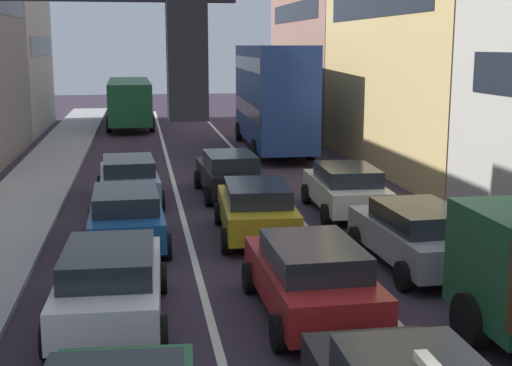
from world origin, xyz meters
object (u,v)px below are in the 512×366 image
Objects in this scene: wagon_left_lane_second at (110,282)px; hatchback_centre_lane_third at (256,208)px; sedan_centre_lane_second at (311,276)px; sedan_left_lane_fourth at (129,178)px; sedan_right_lane_behind_truck at (417,234)px; coupe_centre_lane_fourth at (230,173)px; bus_mid_queue_primary at (273,93)px; wagon_right_lane_far at (346,188)px; sedan_left_lane_third at (126,215)px; bus_far_queue_secondary at (129,99)px.

hatchback_centre_lane_third is (3.62, 5.41, 0.00)m from wagon_left_lane_second.
sedan_centre_lane_second and sedan_left_lane_fourth have the same top height.
hatchback_centre_lane_third and sedan_right_lane_behind_truck have the same top height.
coupe_centre_lane_fourth is at bearing -16.50° from wagon_left_lane_second.
wagon_right_lane_far is at bearing -178.95° from bus_mid_queue_primary.
bus_far_queue_secondary is at bearing -1.01° from sedan_left_lane_third.
coupe_centre_lane_fourth is (3.39, 5.63, 0.00)m from sedan_left_lane_third.
sedan_left_lane_fourth is at bearing 17.33° from sedan_centre_lane_second.
bus_mid_queue_primary is (6.79, 15.69, 2.03)m from sedan_left_lane_third.
sedan_right_lane_behind_truck is 0.41× the size of bus_far_queue_secondary.
sedan_right_lane_behind_truck is 1.00× the size of wagon_right_lane_far.
sedan_left_lane_fourth is at bearing 0.70° from wagon_left_lane_second.
coupe_centre_lane_fourth is (3.60, 10.80, 0.00)m from wagon_left_lane_second.
sedan_centre_lane_second and sedan_right_lane_behind_truck have the same top height.
sedan_left_lane_third and coupe_centre_lane_fourth have the same top height.
sedan_left_lane_fourth is (-3.40, 4.89, 0.00)m from hatchback_centre_lane_third.
sedan_left_lane_third is 1.00× the size of coupe_centre_lane_fourth.
wagon_left_lane_second is at bearing 84.47° from sedan_centre_lane_second.
bus_far_queue_secondary is at bearing 10.25° from sedan_right_lane_behind_truck.
wagon_left_lane_second is at bearing 176.18° from sedan_left_lane_fourth.
sedan_left_lane_third is 0.41× the size of bus_mid_queue_primary.
bus_far_queue_secondary is (-6.79, 30.38, 0.96)m from sedan_right_lane_behind_truck.
hatchback_centre_lane_third is 1.00× the size of sedan_right_lane_behind_truck.
bus_mid_queue_primary is (6.78, 10.56, 2.03)m from sedan_left_lane_fourth.
bus_far_queue_secondary reaches higher than sedan_left_lane_fourth.
sedan_centre_lane_second and wagon_left_lane_second have the same top height.
sedan_right_lane_behind_truck is at bearing -143.30° from sedan_left_lane_fourth.
sedan_left_lane_third and sedan_right_lane_behind_truck have the same top height.
coupe_centre_lane_fourth is 1.00× the size of wagon_right_lane_far.
bus_mid_queue_primary reaches higher than sedan_left_lane_third.
sedan_right_lane_behind_truck is at bearing -178.40° from bus_mid_queue_primary.
bus_mid_queue_primary is at bearing -9.73° from sedan_centre_lane_second.
bus_far_queue_secondary is (-3.66, 32.90, 0.96)m from sedan_centre_lane_second.
sedan_centre_lane_second is 6.49m from sedan_left_lane_third.
sedan_left_lane_fourth is 0.41× the size of bus_mid_queue_primary.
sedan_left_lane_fourth is (0.01, 5.13, 0.00)m from sedan_left_lane_third.
wagon_left_lane_second and wagon_right_lane_far have the same top height.
sedan_centre_lane_second is 5.71m from hatchback_centre_lane_third.
hatchback_centre_lane_third is at bearing -173.41° from bus_far_queue_secondary.
sedan_right_lane_behind_truck and wagon_right_lane_far have the same top height.
wagon_left_lane_second is 11.39m from coupe_centre_lane_fourth.
wagon_right_lane_far is at bearing -39.60° from wagon_left_lane_second.
hatchback_centre_lane_third is 1.00× the size of sedan_left_lane_fourth.
sedan_left_lane_fourth is (-3.49, 10.60, 0.00)m from sedan_centre_lane_second.
coupe_centre_lane_fourth and sedan_left_lane_fourth have the same top height.
wagon_right_lane_far is 0.41× the size of bus_mid_queue_primary.
bus_far_queue_secondary is (-3.55, 21.79, 0.96)m from coupe_centre_lane_fourth.
bus_mid_queue_primary reaches higher than sedan_centre_lane_second.
sedan_centre_lane_second is 0.99× the size of sedan_left_lane_fourth.
wagon_right_lane_far is (-0.08, 5.41, 0.00)m from sedan_right_lane_behind_truck.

